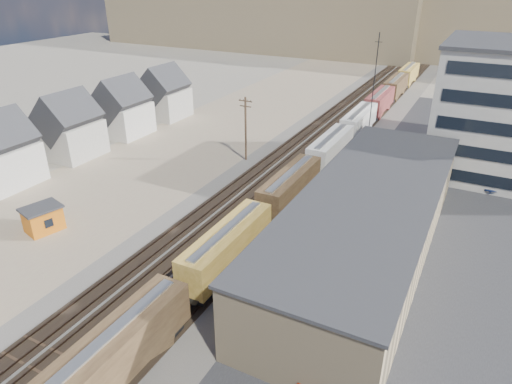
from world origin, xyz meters
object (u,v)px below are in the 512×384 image
at_px(utility_pole_north, 246,128).
at_px(maintenance_shed, 43,219).
at_px(parked_car_white, 356,367).
at_px(freight_train, 346,133).
at_px(parked_car_blue, 489,182).

bearing_deg(utility_pole_north, maintenance_shed, -109.12).
distance_m(maintenance_shed, parked_car_white, 37.67).
distance_m(freight_train, parked_car_white, 47.44).
distance_m(utility_pole_north, parked_car_white, 43.30).
bearing_deg(utility_pole_north, parked_car_white, -50.73).
bearing_deg(parked_car_white, maintenance_shed, -154.24).
relative_size(maintenance_shed, parked_car_blue, 0.89).
xyz_separation_m(utility_pole_north, maintenance_shed, (-10.20, -29.42, -3.76)).
height_order(freight_train, parked_car_white, freight_train).
xyz_separation_m(freight_train, parked_car_blue, (22.01, -5.16, -2.04)).
distance_m(maintenance_shed, parked_car_blue, 57.18).
bearing_deg(maintenance_shed, utility_pole_north, 70.88).
distance_m(freight_train, maintenance_shed, 46.83).
xyz_separation_m(freight_train, utility_pole_north, (-12.30, -11.64, 2.50)).
relative_size(freight_train, parked_car_white, 26.10).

